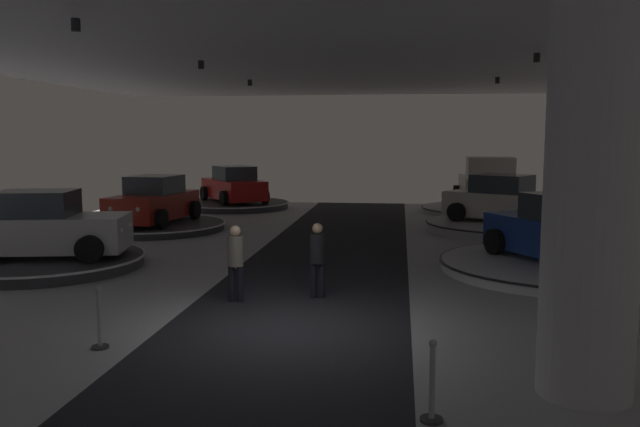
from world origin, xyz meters
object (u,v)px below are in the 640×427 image
object	(u,v)px
pickup_truck_deep_right	(486,187)
display_car_deep_left	(234,186)
column_right	(593,186)
display_platform_far_left	(154,226)
display_car_mid_right	(564,231)
display_platform_mid_right	(561,266)
display_car_far_right	(505,201)
display_platform_far_right	(505,226)
visitor_walking_far	(317,256)
display_platform_deep_left	(234,205)
display_car_far_left	(154,202)
display_platform_mid_left	(44,261)
display_car_mid_left	(41,227)
visitor_walking_near	(236,258)
display_platform_deep_right	(485,209)

from	to	relation	value
pickup_truck_deep_right	display_car_deep_left	distance (m)	11.68
column_right	display_platform_far_left	xyz separation A→B (m)	(-11.35, 13.77, -2.60)
pickup_truck_deep_right	display_car_mid_right	world-z (taller)	pickup_truck_deep_right
display_car_deep_left	display_platform_mid_right	bearing A→B (deg)	-48.02
display_car_far_right	display_platform_far_left	world-z (taller)	display_car_far_right
display_platform_far_left	display_car_deep_left	bearing A→B (deg)	82.15
display_platform_far_right	display_car_mid_right	distance (m)	7.39
column_right	pickup_truck_deep_right	xyz separation A→B (m)	(1.34, 20.66, -1.58)
display_platform_far_right	column_right	bearing A→B (deg)	-95.02
pickup_truck_deep_right	display_car_far_right	size ratio (longest dim) A/B	1.19
display_car_mid_right	visitor_walking_far	distance (m)	6.66
display_platform_deep_left	display_platform_far_left	xyz separation A→B (m)	(-1.01, -7.49, -0.01)
pickup_truck_deep_right	display_platform_deep_left	bearing A→B (deg)	177.01
display_platform_deep_left	display_platform_mid_right	world-z (taller)	display_platform_deep_left
display_car_far_left	display_platform_far_left	bearing A→B (deg)	-95.07
display_car_deep_left	display_platform_mid_right	distance (m)	17.86
display_platform_mid_left	display_car_mid_left	size ratio (longest dim) A/B	1.14
visitor_walking_near	pickup_truck_deep_right	bearing A→B (deg)	66.74
display_car_deep_left	display_car_mid_right	xyz separation A→B (m)	(11.94, -13.28, -0.03)
display_platform_deep_right	visitor_walking_near	xyz separation A→B (m)	(-7.12, -16.87, 0.77)
display_platform_far_right	display_platform_mid_right	xyz separation A→B (m)	(0.27, -7.31, -0.02)
display_platform_deep_right	display_car_deep_left	xyz separation A→B (m)	(-11.67, 0.26, 0.93)
display_platform_deep_right	display_car_far_right	world-z (taller)	display_car_far_right
display_platform_deep_right	display_platform_far_right	size ratio (longest dim) A/B	0.99
display_car_deep_left	visitor_walking_near	size ratio (longest dim) A/B	2.81
display_car_mid_left	display_car_mid_right	world-z (taller)	display_car_mid_left
display_platform_deep_left	display_car_deep_left	world-z (taller)	display_car_deep_left
pickup_truck_deep_right	visitor_walking_far	distance (m)	16.94
display_car_far_right	display_platform_mid_right	bearing A→B (deg)	-87.70
display_platform_deep_left	display_car_far_right	size ratio (longest dim) A/B	1.17
display_platform_mid_left	visitor_walking_near	distance (m)	6.47
pickup_truck_deep_right	display_platform_far_left	bearing A→B (deg)	-151.53
display_platform_deep_right	display_car_far_left	world-z (taller)	display_car_far_left
display_platform_deep_right	display_platform_mid_right	world-z (taller)	display_platform_mid_right
column_right	display_car_far_left	size ratio (longest dim) A/B	1.26
display_platform_far_left	visitor_walking_far	size ratio (longest dim) A/B	3.25
display_platform_far_left	pickup_truck_deep_right	bearing A→B (deg)	28.47
display_platform_far_right	visitor_walking_far	distance (m)	12.02
column_right	display_car_mid_left	bearing A→B (deg)	149.47
display_platform_far_left	display_platform_mid_left	distance (m)	6.92
display_car_far_left	display_platform_mid_left	distance (m)	7.01
display_platform_far_right	display_car_far_right	world-z (taller)	display_car_far_right
visitor_walking_far	pickup_truck_deep_right	bearing A→B (deg)	71.11
display_car_mid_right	display_car_far_right	bearing A→B (deg)	92.40
display_platform_deep_left	visitor_walking_near	size ratio (longest dim) A/B	3.31
display_car_far_left	display_car_mid_right	size ratio (longest dim) A/B	0.96
column_right	pickup_truck_deep_right	size ratio (longest dim) A/B	1.03
display_car_far_right	pickup_truck_deep_right	bearing A→B (deg)	89.72
display_platform_deep_right	pickup_truck_deep_right	xyz separation A→B (m)	(-0.01, -0.32, 1.04)
display_platform_deep_left	display_platform_mid_right	size ratio (longest dim) A/B	0.87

